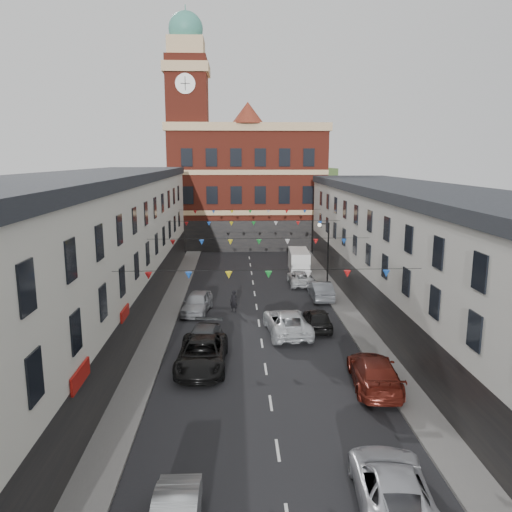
{
  "coord_description": "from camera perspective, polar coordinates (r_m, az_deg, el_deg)",
  "views": [
    {
      "loc": [
        -1.66,
        -30.38,
        11.71
      ],
      "look_at": [
        -0.1,
        6.69,
        4.42
      ],
      "focal_mm": 35.0,
      "sensor_mm": 36.0,
      "label": 1
    }
  ],
  "objects": [
    {
      "name": "pavement_right",
      "position": [
        35.45,
        11.82,
        -8.29
      ],
      "size": [
        1.8,
        64.0,
        0.15
      ],
      "primitive_type": "cube",
      "color": "#605E5B",
      "rests_on": "ground"
    },
    {
      "name": "car_right_b",
      "position": [
        19.21,
        15.3,
        -24.09
      ],
      "size": [
        3.04,
        5.66,
        1.51
      ],
      "primitive_type": "imported",
      "rotation": [
        0.0,
        0.0,
        3.04
      ],
      "color": "#B0B2B9",
      "rests_on": "ground"
    },
    {
      "name": "terrace_right",
      "position": [
        34.82,
        20.35,
        -0.96
      ],
      "size": [
        8.4,
        56.0,
        9.7
      ],
      "color": "beige",
      "rests_on": "ground"
    },
    {
      "name": "pavement_left",
      "position": [
        34.8,
        -11.06,
        -8.64
      ],
      "size": [
        1.8,
        64.0,
        0.15
      ],
      "primitive_type": "cube",
      "color": "#605E5B",
      "rests_on": "ground"
    },
    {
      "name": "street_lamp",
      "position": [
        45.8,
        7.95,
        1.19
      ],
      "size": [
        1.1,
        0.36,
        6.0
      ],
      "color": "black",
      "rests_on": "ground"
    },
    {
      "name": "ground",
      "position": [
        32.6,
        0.68,
        -9.94
      ],
      "size": [
        160.0,
        160.0,
        0.0
      ],
      "primitive_type": "plane",
      "color": "black",
      "rests_on": "ground"
    },
    {
      "name": "terrace_left",
      "position": [
        33.58,
        -19.91,
        -0.48
      ],
      "size": [
        8.4,
        56.0,
        10.7
      ],
      "color": "beige",
      "rests_on": "ground"
    },
    {
      "name": "car_left_e",
      "position": [
        38.79,
        -6.74,
        -5.29
      ],
      "size": [
        2.51,
        4.94,
        1.61
      ],
      "primitive_type": "imported",
      "rotation": [
        0.0,
        0.0,
        -0.13
      ],
      "color": "#919499",
      "rests_on": "ground"
    },
    {
      "name": "car_right_f",
      "position": [
        47.06,
        5.08,
        -2.52
      ],
      "size": [
        2.18,
        4.7,
        1.3
      ],
      "primitive_type": "imported",
      "rotation": [
        0.0,
        0.0,
        3.14
      ],
      "color": "silver",
      "rests_on": "ground"
    },
    {
      "name": "distant_hill",
      "position": [
        92.65,
        -3.89,
        6.93
      ],
      "size": [
        40.0,
        14.0,
        10.0
      ],
      "primitive_type": "cube",
      "color": "#345126",
      "rests_on": "ground"
    },
    {
      "name": "civic_building",
      "position": [
        68.44,
        -1.03,
        8.12
      ],
      "size": [
        20.6,
        13.3,
        18.5
      ],
      "color": "maroon",
      "rests_on": "ground"
    },
    {
      "name": "car_right_d",
      "position": [
        35.22,
        7.05,
        -7.14
      ],
      "size": [
        1.76,
        4.29,
        1.46
      ],
      "primitive_type": "imported",
      "rotation": [
        0.0,
        0.0,
        3.13
      ],
      "color": "black",
      "rests_on": "ground"
    },
    {
      "name": "car_left_d",
      "position": [
        30.9,
        -6.06,
        -9.7
      ],
      "size": [
        2.62,
        5.43,
        1.52
      ],
      "primitive_type": "imported",
      "rotation": [
        0.0,
        0.0,
        -0.09
      ],
      "color": "#3E4246",
      "rests_on": "ground"
    },
    {
      "name": "pedestrian",
      "position": [
        38.72,
        -2.54,
        -5.19
      ],
      "size": [
        0.72,
        0.6,
        1.7
      ],
      "primitive_type": "imported",
      "rotation": [
        0.0,
        0.0,
        -0.37
      ],
      "color": "black",
      "rests_on": "ground"
    },
    {
      "name": "car_right_c",
      "position": [
        27.26,
        13.37,
        -12.76
      ],
      "size": [
        2.79,
        5.83,
        1.64
      ],
      "primitive_type": "imported",
      "rotation": [
        0.0,
        0.0,
        3.05
      ],
      "color": "maroon",
      "rests_on": "ground"
    },
    {
      "name": "car_right_e",
      "position": [
        42.56,
        7.37,
        -3.87
      ],
      "size": [
        1.69,
        4.71,
        1.55
      ],
      "primitive_type": "imported",
      "rotation": [
        0.0,
        0.0,
        3.15
      ],
      "color": "#575A5F",
      "rests_on": "ground"
    },
    {
      "name": "car_left_c",
      "position": [
        28.89,
        -6.2,
        -11.11
      ],
      "size": [
        2.89,
        5.98,
        1.64
      ],
      "primitive_type": "imported",
      "rotation": [
        0.0,
        0.0,
        -0.03
      ],
      "color": "black",
      "rests_on": "ground"
    },
    {
      "name": "moving_car",
      "position": [
        34.13,
        3.56,
        -7.54
      ],
      "size": [
        3.17,
        6.01,
        1.61
      ],
      "primitive_type": "imported",
      "rotation": [
        0.0,
        0.0,
        3.23
      ],
      "color": "silver",
      "rests_on": "ground"
    },
    {
      "name": "clock_tower",
      "position": [
        65.71,
        -7.74,
        13.83
      ],
      "size": [
        5.6,
        5.6,
        30.0
      ],
      "color": "maroon",
      "rests_on": "ground"
    },
    {
      "name": "white_van",
      "position": [
        52.74,
        4.92,
        -0.53
      ],
      "size": [
        2.13,
        5.07,
        2.21
      ],
      "primitive_type": "cube",
      "rotation": [
        0.0,
        0.0,
        -0.04
      ],
      "color": "white",
      "rests_on": "ground"
    }
  ]
}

